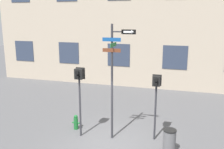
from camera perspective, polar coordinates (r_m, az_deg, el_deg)
The scene contains 6 objects.
ground_plane at distance 10.44m, azimuth -0.42°, elevation -15.69°, with size 60.00×60.00×0.00m, color #515154.
street_sign_pole at distance 9.96m, azimuth 0.39°, elevation 0.31°, with size 1.31×0.78×4.76m.
pedestrian_signal_left at distance 10.37m, azimuth -7.49°, elevation -1.93°, with size 0.39×0.40×2.99m.
pedestrian_signal_right at distance 10.19m, azimuth 10.06°, elevation -3.46°, with size 0.37×0.40×2.76m.
fire_hydrant at distance 11.70m, azimuth -8.25°, elevation -10.74°, with size 0.36×0.20×0.69m.
trash_bin at distance 9.86m, azimuth 12.96°, elevation -14.70°, with size 0.50×0.50×0.95m.
Camera 1 is at (2.69, -8.77, 4.98)m, focal length 40.00 mm.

